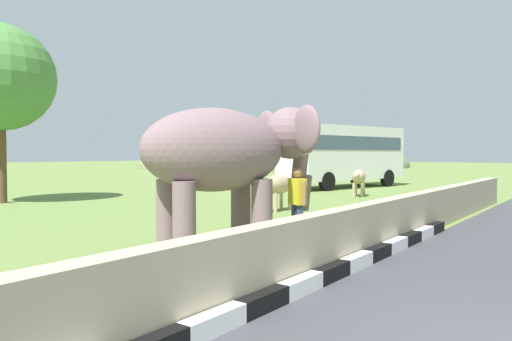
# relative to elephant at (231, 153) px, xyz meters

# --- Properties ---
(striped_curb) EXTENTS (16.20, 0.20, 0.24)m
(striped_curb) POSITION_rel_elephant_xyz_m (-3.33, -2.91, -1.85)
(striped_curb) COLOR white
(striped_curb) RESTS_ON ground_plane
(barrier_parapet) EXTENTS (28.00, 0.36, 1.00)m
(barrier_parapet) POSITION_rel_elephant_xyz_m (-0.98, -2.61, -1.47)
(barrier_parapet) COLOR tan
(barrier_parapet) RESTS_ON ground_plane
(elephant) EXTENTS (4.04, 3.17, 2.99)m
(elephant) POSITION_rel_elephant_xyz_m (0.00, 0.00, 0.00)
(elephant) COLOR slate
(elephant) RESTS_ON ground_plane
(person_handler) EXTENTS (0.38, 0.61, 1.66)m
(person_handler) POSITION_rel_elephant_xyz_m (1.41, -0.75, -1.04)
(person_handler) COLOR navy
(person_handler) RESTS_ON ground_plane
(bus_white) EXTENTS (8.67, 4.41, 3.50)m
(bus_white) POSITION_rel_elephant_xyz_m (17.38, 6.02, 0.11)
(bus_white) COLOR silver
(bus_white) RESTS_ON ground_plane
(cow_near) EXTENTS (1.89, 0.62, 1.23)m
(cow_near) POSITION_rel_elephant_xyz_m (5.79, 2.74, -1.10)
(cow_near) COLOR tan
(cow_near) RESTS_ON ground_plane
(cow_mid) EXTENTS (1.92, 1.06, 1.23)m
(cow_mid) POSITION_rel_elephant_xyz_m (12.55, 2.85, -1.10)
(cow_mid) COLOR tan
(cow_mid) RESTS_ON ground_plane
(tree_distant) EXTENTS (4.19, 4.19, 7.04)m
(tree_distant) POSITION_rel_elephant_xyz_m (1.40, 12.94, 2.96)
(tree_distant) COLOR brown
(tree_distant) RESTS_ON ground_plane
(hill_east) EXTENTS (45.67, 36.54, 9.90)m
(hill_east) POSITION_rel_elephant_xyz_m (52.02, 33.54, -1.97)
(hill_east) COLOR #6E7852
(hill_east) RESTS_ON ground_plane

